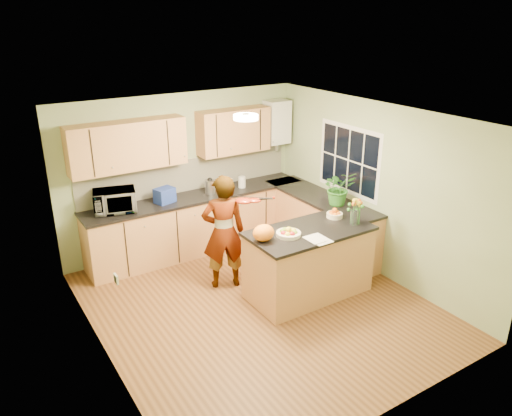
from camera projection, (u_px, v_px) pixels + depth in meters
floor at (259, 306)px, 6.61m from camera, size 4.50×4.50×0.00m
ceiling at (259, 118)px, 5.69m from camera, size 4.00×4.50×0.02m
wall_back at (183, 173)px, 7.92m from camera, size 4.00×0.02×2.50m
wall_front at (398, 302)px, 4.39m from camera, size 4.00×0.02×2.50m
wall_left at (97, 259)px, 5.15m from camera, size 0.02×4.50×2.50m
wall_right at (376, 190)px, 7.15m from camera, size 0.02×4.50×2.50m
back_counter at (199, 223)px, 8.02m from camera, size 3.64×0.62×0.94m
right_counter at (320, 224)px, 7.95m from camera, size 0.62×2.24×0.94m
splashback at (189, 175)px, 7.98m from camera, size 3.60×0.02×0.52m
upper_cabinets at (174, 139)px, 7.48m from camera, size 3.20×0.34×0.70m
boiler at (277, 122)px, 8.40m from camera, size 0.40×0.30×0.86m
window_right at (349, 160)px, 7.51m from camera, size 0.01×1.30×1.05m
light_switch at (116, 279)px, 4.67m from camera, size 0.02×0.09×0.09m
ceiling_lamp at (246, 117)px, 5.94m from camera, size 0.30×0.30×0.07m
peninsula_island at (309, 262)px, 6.74m from camera, size 1.67×0.86×0.96m
fruit_dish at (289, 232)px, 6.37m from camera, size 0.32×0.32×0.11m
orange_bowl at (335, 214)px, 6.93m from camera, size 0.22×0.22×0.13m
flower_vase at (355, 204)px, 6.61m from camera, size 0.24×0.24×0.45m
orange_bag at (264, 233)px, 6.21m from camera, size 0.30×0.26×0.21m
papers at (319, 239)px, 6.28m from camera, size 0.24×0.32×0.01m
violinist at (224, 232)px, 6.83m from camera, size 0.69×0.57×1.64m
violin at (244, 201)px, 6.57m from camera, size 0.57×0.49×0.14m
microwave at (115, 201)px, 7.15m from camera, size 0.67×0.54×0.32m
blue_box at (165, 195)px, 7.51m from camera, size 0.33×0.28×0.23m
kettle at (210, 186)px, 7.88m from camera, size 0.16×0.16×0.30m
jar_cream at (229, 184)px, 8.10m from camera, size 0.11×0.11×0.17m
jar_white at (242, 182)px, 8.17m from camera, size 0.16×0.16×0.18m
potted_plant at (339, 188)px, 7.38m from camera, size 0.58×0.54×0.53m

